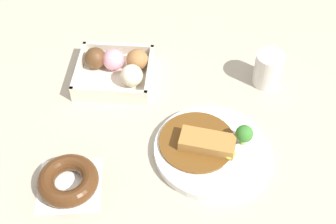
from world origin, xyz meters
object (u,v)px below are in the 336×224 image
(curry_plate, at_px, (211,148))
(donut_box, at_px, (117,69))
(chocolate_ring_donut, at_px, (68,181))
(coffee_mug, at_px, (268,69))

(curry_plate, bearing_deg, donut_box, -43.25)
(donut_box, height_order, chocolate_ring_donut, donut_box)
(curry_plate, xyz_separation_m, chocolate_ring_donut, (0.28, 0.10, 0.00))
(coffee_mug, bearing_deg, curry_plate, 59.32)
(chocolate_ring_donut, height_order, coffee_mug, coffee_mug)
(chocolate_ring_donut, relative_size, coffee_mug, 1.67)
(chocolate_ring_donut, distance_m, coffee_mug, 0.52)
(chocolate_ring_donut, bearing_deg, curry_plate, -159.74)
(coffee_mug, bearing_deg, donut_box, 1.17)
(donut_box, height_order, coffee_mug, coffee_mug)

